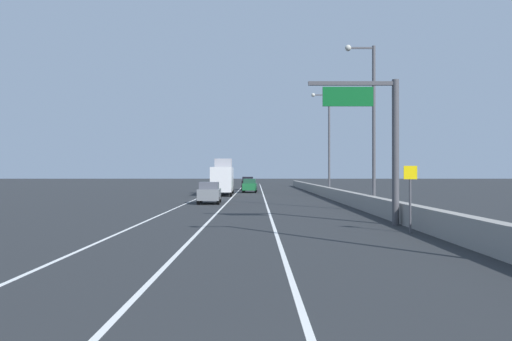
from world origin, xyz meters
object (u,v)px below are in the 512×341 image
(lamp_post_right_third, at_px, (328,138))
(car_black_1, at_px, (248,183))
(speed_advisory_sign, at_px, (411,194))
(lamp_post_right_second, at_px, (371,117))
(overhead_sign_gantry, at_px, (382,133))
(box_truck, at_px, (223,178))
(car_gray_2, at_px, (210,193))
(car_green_0, at_px, (251,186))

(lamp_post_right_third, distance_m, car_black_1, 23.87)
(speed_advisory_sign, distance_m, lamp_post_right_second, 13.95)
(overhead_sign_gantry, xyz_separation_m, lamp_post_right_second, (1.59, 9.55, 1.88))
(speed_advisory_sign, relative_size, lamp_post_right_third, 0.26)
(lamp_post_right_second, bearing_deg, car_black_1, 102.27)
(speed_advisory_sign, height_order, box_truck, box_truck)
(lamp_post_right_third, distance_m, car_gray_2, 18.75)
(lamp_post_right_second, height_order, car_black_1, lamp_post_right_second)
(overhead_sign_gantry, xyz_separation_m, car_gray_2, (-10.51, 18.14, -3.79))
(car_black_1, xyz_separation_m, box_truck, (-2.72, -17.05, 1.01))
(speed_advisory_sign, height_order, lamp_post_right_third, lamp_post_right_third)
(car_gray_2, xyz_separation_m, box_truck, (0.03, 17.37, 1.09))
(lamp_post_right_third, xyz_separation_m, car_gray_2, (-12.08, -13.18, -5.67))
(car_gray_2, bearing_deg, speed_advisory_sign, -63.15)
(overhead_sign_gantry, height_order, car_black_1, overhead_sign_gantry)
(speed_advisory_sign, xyz_separation_m, car_green_0, (-7.74, 46.69, -0.83))
(overhead_sign_gantry, relative_size, box_truck, 0.76)
(lamp_post_right_second, relative_size, lamp_post_right_third, 1.00)
(speed_advisory_sign, relative_size, box_truck, 0.30)
(car_black_1, bearing_deg, car_gray_2, -94.56)
(speed_advisory_sign, xyz_separation_m, lamp_post_right_second, (1.15, 13.04, 4.84))
(lamp_post_right_third, relative_size, car_black_1, 2.69)
(car_black_1, bearing_deg, speed_advisory_sign, -81.68)
(overhead_sign_gantry, relative_size, car_green_0, 1.65)
(overhead_sign_gantry, height_order, car_green_0, overhead_sign_gantry)
(overhead_sign_gantry, relative_size, lamp_post_right_third, 0.64)
(lamp_post_right_third, height_order, car_black_1, lamp_post_right_third)
(lamp_post_right_third, bearing_deg, car_green_0, 126.71)
(car_green_0, bearing_deg, lamp_post_right_third, -53.29)
(speed_advisory_sign, relative_size, car_gray_2, 0.72)
(overhead_sign_gantry, distance_m, lamp_post_right_second, 9.86)
(overhead_sign_gantry, height_order, car_gray_2, overhead_sign_gantry)
(speed_advisory_sign, xyz_separation_m, box_truck, (-10.92, 39.00, 0.27))
(box_truck, bearing_deg, lamp_post_right_second, -65.06)
(speed_advisory_sign, relative_size, lamp_post_right_second, 0.26)
(lamp_post_right_third, bearing_deg, car_gray_2, -132.50)
(speed_advisory_sign, bearing_deg, box_truck, 105.64)
(box_truck, bearing_deg, car_black_1, 80.94)
(speed_advisory_sign, xyz_separation_m, lamp_post_right_third, (1.13, 34.80, 4.84))
(overhead_sign_gantry, height_order, speed_advisory_sign, overhead_sign_gantry)
(lamp_post_right_third, bearing_deg, speed_advisory_sign, -91.86)
(speed_advisory_sign, bearing_deg, car_green_0, 99.41)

